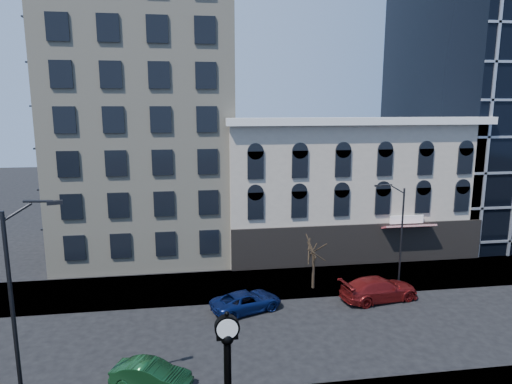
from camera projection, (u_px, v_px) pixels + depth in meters
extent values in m
plane|color=black|center=(232.00, 340.00, 26.68)|extent=(160.00, 160.00, 0.00)
cube|color=gray|center=(222.00, 286.00, 34.44)|extent=(160.00, 6.00, 0.12)
cube|color=#BAB096|center=(142.00, 42.00, 40.63)|extent=(15.00, 15.00, 38.00)
cube|color=#BEAF9C|center=(342.00, 186.00, 42.81)|extent=(22.00, 10.00, 12.00)
cube|color=white|center=(366.00, 121.00, 36.58)|extent=(22.60, 0.80, 0.60)
cube|color=black|center=(360.00, 245.00, 38.71)|extent=(22.00, 0.30, 3.60)
cube|color=maroon|center=(409.00, 226.00, 38.46)|extent=(4.50, 1.18, 0.55)
cube|color=black|center=(508.00, 100.00, 49.05)|extent=(20.00, 20.00, 28.00)
cylinder|color=black|center=(228.00, 372.00, 19.53)|extent=(0.33, 0.33, 2.96)
sphere|color=black|center=(227.00, 339.00, 19.23)|extent=(0.57, 0.57, 0.57)
cube|color=black|center=(227.00, 336.00, 19.21)|extent=(0.93, 0.25, 0.26)
cylinder|color=black|center=(227.00, 327.00, 19.13)|extent=(1.07, 0.36, 1.06)
cylinder|color=white|center=(227.00, 329.00, 18.96)|extent=(0.90, 0.04, 0.90)
cylinder|color=white|center=(227.00, 325.00, 19.30)|extent=(0.90, 0.04, 0.90)
sphere|color=black|center=(227.00, 314.00, 19.01)|extent=(0.20, 0.20, 0.20)
cylinder|color=black|center=(14.00, 323.00, 18.56)|extent=(0.17, 0.17, 9.38)
cube|color=black|center=(59.00, 202.00, 18.48)|extent=(0.64, 0.40, 0.15)
cylinder|color=black|center=(401.00, 237.00, 33.78)|extent=(0.14, 0.14, 7.43)
cylinder|color=black|center=(399.00, 283.00, 34.45)|extent=(0.31, 0.31, 0.35)
cube|color=black|center=(381.00, 186.00, 33.28)|extent=(0.51, 0.32, 0.12)
cylinder|color=#312518|center=(313.00, 270.00, 33.66)|extent=(0.22, 0.22, 2.78)
imported|color=#143F1E|center=(151.00, 375.00, 22.11)|extent=(4.13, 2.71, 1.29)
imported|color=#0C194C|center=(246.00, 301.00, 30.31)|extent=(5.25, 3.74, 1.33)
imported|color=maroon|center=(379.00, 289.00, 31.99)|extent=(5.89, 3.14, 1.63)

